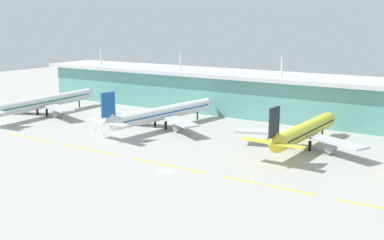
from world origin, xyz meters
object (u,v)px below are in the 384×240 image
at_px(airliner_nearest, 44,102).
at_px(airliner_far_middle, 303,131).
at_px(safety_cone_left_wingtip, 104,134).
at_px(airliner_near_middle, 163,113).
at_px(safety_cone_nose_front, 96,129).

xyz_separation_m(airliner_nearest, airliner_far_middle, (128.14, 8.51, -0.02)).
height_order(airliner_far_middle, safety_cone_left_wingtip, airliner_far_middle).
height_order(airliner_near_middle, airliner_far_middle, same).
xyz_separation_m(airliner_nearest, safety_cone_left_wingtip, (52.97, -14.65, -6.11)).
bearing_deg(safety_cone_left_wingtip, safety_cone_nose_front, 152.47).
distance_m(airliner_far_middle, safety_cone_left_wingtip, 78.90).
bearing_deg(airliner_nearest, airliner_near_middle, 7.30).
distance_m(airliner_nearest, airliner_near_middle, 66.29).
relative_size(airliner_far_middle, safety_cone_left_wingtip, 83.89).
distance_m(airliner_near_middle, safety_cone_left_wingtip, 27.06).
bearing_deg(airliner_nearest, airliner_far_middle, 3.80).
relative_size(airliner_nearest, safety_cone_nose_front, 103.02).
height_order(airliner_nearest, airliner_near_middle, same).
bearing_deg(safety_cone_nose_front, safety_cone_left_wingtip, -27.53).
relative_size(airliner_near_middle, safety_cone_nose_front, 97.47).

